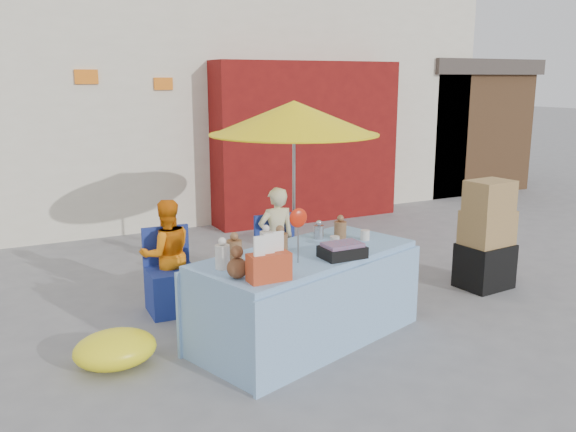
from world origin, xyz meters
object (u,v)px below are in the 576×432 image
market_table (305,295)px  box_stack (486,239)px  vendor_beige (276,239)px  vendor_orange (167,254)px  chair_left (172,287)px  umbrella (294,119)px  chair_right (282,270)px

market_table → box_stack: (2.49, 0.30, 0.15)m
market_table → vendor_beige: (0.37, 1.35, 0.16)m
vendor_orange → box_stack: (3.37, -1.05, -0.00)m
box_stack → vendor_orange: bearing=162.7°
vendor_orange → vendor_beige: vendor_beige is taller
vendor_beige → market_table: bearing=77.3°
chair_left → umbrella: 2.27m
chair_left → vendor_beige: bearing=8.9°
chair_right → vendor_beige: bearing=93.1°
umbrella → box_stack: 2.55m
vendor_beige → umbrella: bearing=-150.6°
market_table → vendor_orange: size_ratio=2.04×
vendor_orange → vendor_beige: size_ratio=0.98×
vendor_beige → chair_left: bearing=8.9°
chair_right → box_stack: (2.12, -0.91, 0.31)m
vendor_beige → box_stack: bearing=156.5°
market_table → box_stack: bearing=-11.0°
chair_right → vendor_beige: vendor_beige is taller
chair_left → chair_right: (1.25, 0.00, 0.00)m
chair_left → box_stack: (3.37, -0.91, 0.31)m
market_table → umbrella: umbrella is taller
umbrella → chair_right: bearing=-136.5°
chair_right → box_stack: box_stack is taller
chair_left → vendor_beige: size_ratio=0.73×
market_table → umbrella: (0.67, 1.50, 1.47)m
chair_right → chair_left: bearing=-177.2°
vendor_orange → market_table: bearing=125.9°
market_table → chair_left: size_ratio=2.74×
vendor_beige → umbrella: 1.35m
chair_right → box_stack: 2.33m
umbrella → market_table: bearing=-114.2°
vendor_orange → box_stack: bearing=165.5°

